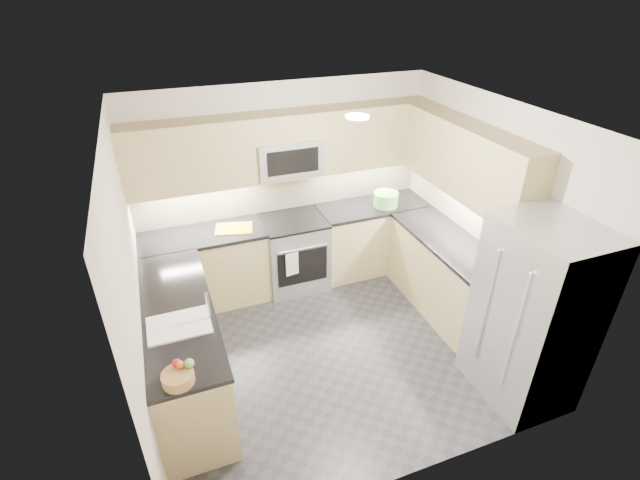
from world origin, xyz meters
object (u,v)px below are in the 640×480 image
at_px(gas_range, 294,253).
at_px(utensil_bowl, 386,199).
at_px(refrigerator, 532,315).
at_px(cutting_board, 234,228).
at_px(microwave, 288,156).
at_px(fruit_basket, 178,378).

bearing_deg(gas_range, utensil_bowl, -2.69).
distance_m(refrigerator, utensil_bowl, 2.38).
xyz_separation_m(refrigerator, cutting_board, (-2.17, 2.43, 0.05)).
bearing_deg(cutting_board, microwave, 9.21).
relative_size(utensil_bowl, fruit_basket, 1.33).
bearing_deg(cutting_board, gas_range, -0.64).
distance_m(refrigerator, cutting_board, 3.26).
bearing_deg(microwave, refrigerator, -60.38).
bearing_deg(microwave, fruit_basket, -124.47).
bearing_deg(utensil_bowl, gas_range, 177.31).
bearing_deg(refrigerator, utensil_bowl, 95.48).
relative_size(gas_range, utensil_bowl, 2.91).
height_order(cutting_board, fruit_basket, fruit_basket).
bearing_deg(fruit_basket, cutting_board, 68.65).
xyz_separation_m(utensil_bowl, cutting_board, (-1.94, 0.07, -0.08)).
distance_m(gas_range, microwave, 1.25).
bearing_deg(fruit_basket, utensil_bowl, 36.98).
bearing_deg(utensil_bowl, microwave, 171.51).
bearing_deg(microwave, utensil_bowl, -8.49).
relative_size(refrigerator, fruit_basket, 7.66).
bearing_deg(gas_range, microwave, 90.00).
xyz_separation_m(refrigerator, fruit_basket, (-3.02, 0.27, 0.08)).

